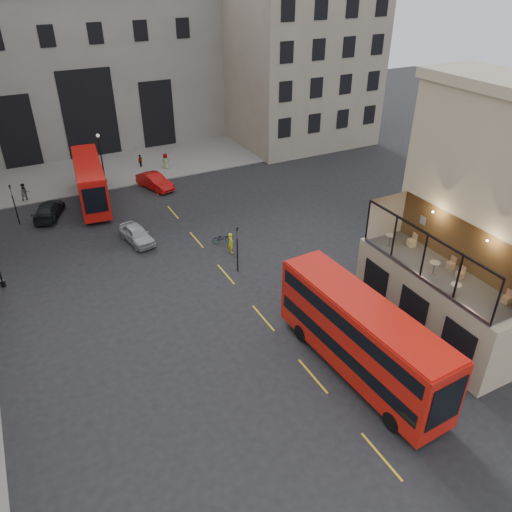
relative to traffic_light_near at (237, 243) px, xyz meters
name	(u,v)px	position (x,y,z in m)	size (l,w,h in m)	color
ground	(341,365)	(1.00, -12.00, -2.42)	(140.00, 140.00, 0.00)	black
host_building_main	(493,211)	(10.95, -12.00, 5.36)	(7.26, 11.40, 15.10)	tan
host_frontage	(431,304)	(7.50, -12.00, -0.17)	(3.00, 11.00, 4.50)	tan
cafe_floor	(439,272)	(7.50, -12.00, 2.12)	(3.00, 10.00, 0.10)	slate
gateway	(75,67)	(-4.00, 35.99, 6.96)	(35.00, 10.60, 18.00)	gray
building_right	(291,52)	(21.00, 27.97, 7.97)	(16.60, 18.60, 20.00)	gray
pavement_far	(97,170)	(-5.00, 26.00, -2.36)	(40.00, 12.00, 0.12)	slate
traffic_light_near	(237,243)	(0.00, 0.00, 0.00)	(0.16, 0.20, 3.80)	black
traffic_light_far	(13,199)	(-14.00, 16.00, 0.00)	(0.16, 0.20, 3.80)	black
street_lamp_b	(102,162)	(-5.00, 22.00, -0.03)	(0.36, 0.36, 5.33)	black
bus_near	(361,334)	(1.50, -12.72, 0.24)	(3.32, 12.00, 4.74)	red
bus_far	(90,180)	(-7.10, 17.60, -0.06)	(3.60, 10.75, 4.21)	red
car_a	(137,234)	(-5.50, 8.00, -1.71)	(1.69, 4.19, 1.43)	#AAACB3
car_b	(155,182)	(-0.72, 18.25, -1.66)	(1.62, 4.63, 1.53)	#A80C0A
car_c	(49,210)	(-11.36, 16.32, -1.74)	(1.93, 4.75, 1.38)	black
bicycle	(222,238)	(0.76, 4.57, -1.99)	(0.57, 1.65, 0.86)	gray
cyclist	(231,243)	(0.74, 2.83, -1.57)	(0.63, 0.41, 1.72)	#FAFF1A
pedestrian_a	(25,193)	(-12.90, 20.79, -1.47)	(0.93, 0.72, 1.91)	gray
pedestrian_b	(82,164)	(-6.41, 26.64, -1.63)	(1.03, 0.59, 1.59)	gray
pedestrian_c	(140,161)	(-0.35, 24.78, -1.66)	(0.90, 0.37, 1.53)	gray
pedestrian_d	(166,161)	(2.05, 23.03, -1.52)	(0.88, 0.57, 1.80)	gray
cafe_table_near	(455,288)	(6.44, -14.18, 2.65)	(0.57, 0.57, 0.72)	white
cafe_table_mid	(434,266)	(7.02, -12.01, 2.68)	(0.61, 0.61, 0.77)	beige
cafe_table_far	(390,238)	(6.98, -8.18, 2.67)	(0.60, 0.60, 0.75)	silver
cafe_chair_a	(506,299)	(8.34, -15.98, 2.41)	(0.42, 0.42, 0.79)	#DEAB80
cafe_chair_b	(460,275)	(8.02, -13.07, 2.40)	(0.39, 0.39, 0.75)	tan
cafe_chair_c	(450,265)	(8.28, -12.10, 2.42)	(0.41, 0.41, 0.81)	tan
cafe_chair_d	(412,242)	(8.13, -8.95, 2.45)	(0.50, 0.50, 0.90)	#DCBE7F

